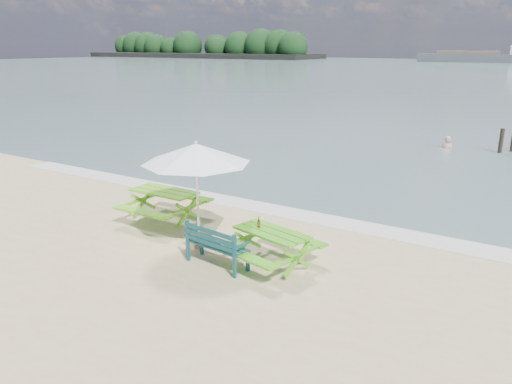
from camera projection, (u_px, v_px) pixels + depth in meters
The scene contains 10 objects.
foam_strip at pixel (281, 211), 14.10m from camera, with size 22.00×0.90×0.01m, color silver.
island_headland at pixel (199, 48), 179.20m from camera, with size 90.00×22.00×7.60m.
picnic_table_left at pixel (165, 206), 13.23m from camera, with size 1.80×2.00×0.85m.
picnic_table_right at pixel (271, 249), 10.55m from camera, with size 2.00×2.13×0.78m.
park_bench at pixel (217, 254), 10.57m from camera, with size 1.50×0.66×0.89m.
side_table at pixel (199, 239), 11.65m from camera, with size 0.51×0.51×0.32m.
patio_umbrella at pixel (196, 154), 11.07m from camera, with size 2.55×2.55×2.43m.
beer_bottle at pixel (259, 224), 10.64m from camera, with size 0.06×0.06×0.24m.
swimmer at pixel (446, 154), 22.83m from camera, with size 0.63×0.44×1.66m.
mooring_pilings at pixel (506, 143), 21.70m from camera, with size 0.57×0.77×1.27m.
Camera 1 is at (6.50, -7.10, 4.53)m, focal length 35.00 mm.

